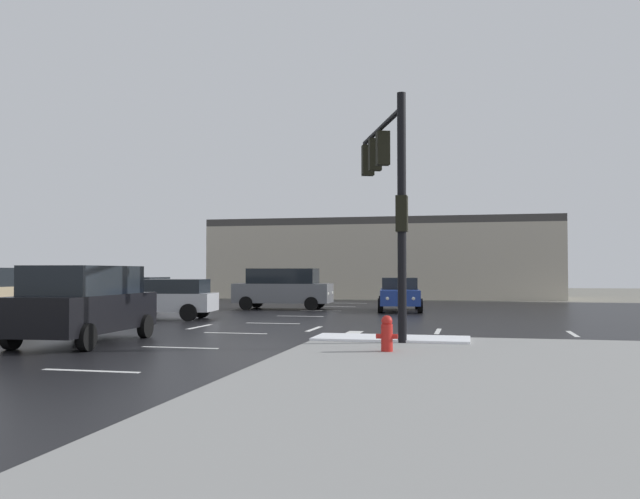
# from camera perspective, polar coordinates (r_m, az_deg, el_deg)

# --- Properties ---
(ground_plane) EXTENTS (120.00, 120.00, 0.00)m
(ground_plane) POSITION_cam_1_polar(r_m,az_deg,el_deg) (22.77, -5.45, -6.65)
(ground_plane) COLOR slate
(road_asphalt) EXTENTS (44.00, 44.00, 0.02)m
(road_asphalt) POSITION_cam_1_polar(r_m,az_deg,el_deg) (22.76, -5.45, -6.62)
(road_asphalt) COLOR black
(road_asphalt) RESTS_ON ground_plane
(snow_strip_curbside) EXTENTS (4.00, 1.60, 0.06)m
(snow_strip_curbside) POSITION_cam_1_polar(r_m,az_deg,el_deg) (17.77, 6.04, -7.45)
(snow_strip_curbside) COLOR white
(snow_strip_curbside) RESTS_ON sidewalk_corner
(lane_markings) EXTENTS (36.15, 36.15, 0.01)m
(lane_markings) POSITION_cam_1_polar(r_m,az_deg,el_deg) (21.10, -3.49, -6.97)
(lane_markings) COLOR silver
(lane_markings) RESTS_ON road_asphalt
(traffic_signal_mast) EXTENTS (1.80, 4.53, 6.24)m
(traffic_signal_mast) POSITION_cam_1_polar(r_m,az_deg,el_deg) (18.52, 5.74, 5.92)
(traffic_signal_mast) COLOR black
(traffic_signal_mast) RESTS_ON sidewalk_corner
(fire_hydrant) EXTENTS (0.48, 0.26, 0.79)m
(fire_hydrant) POSITION_cam_1_polar(r_m,az_deg,el_deg) (15.10, 5.66, -7.05)
(fire_hydrant) COLOR red
(fire_hydrant) RESTS_ON sidewalk_corner
(strip_building_background) EXTENTS (24.62, 8.00, 5.64)m
(strip_building_background) POSITION_cam_1_polar(r_m,az_deg,el_deg) (49.95, 5.41, -0.80)
(strip_building_background) COLOR #BCB29E
(strip_building_background) RESTS_ON ground_plane
(suv_grey) EXTENTS (4.90, 2.31, 2.03)m
(suv_grey) POSITION_cam_1_polar(r_m,az_deg,el_deg) (33.87, -3.13, -3.24)
(suv_grey) COLOR slate
(suv_grey) RESTS_ON road_asphalt
(suv_black) EXTENTS (2.36, 4.91, 2.03)m
(suv_black) POSITION_cam_1_polar(r_m,az_deg,el_deg) (18.82, -19.26, -4.23)
(suv_black) COLOR black
(suv_black) RESTS_ON road_asphalt
(sedan_white) EXTENTS (2.06, 4.56, 1.58)m
(sedan_white) POSITION_cam_1_polar(r_m,az_deg,el_deg) (37.48, -14.15, -3.41)
(sedan_white) COLOR white
(sedan_white) RESTS_ON road_asphalt
(sedan_blue) EXTENTS (2.45, 4.68, 1.58)m
(sedan_blue) POSITION_cam_1_polar(r_m,az_deg,el_deg) (32.65, 6.72, -3.69)
(sedan_blue) COLOR navy
(sedan_blue) RESTS_ON road_asphalt
(sedan_silver) EXTENTS (4.68, 2.45, 1.58)m
(sedan_silver) POSITION_cam_1_polar(r_m,az_deg,el_deg) (27.41, -13.19, -4.01)
(sedan_silver) COLOR #B7BABF
(sedan_silver) RESTS_ON road_asphalt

